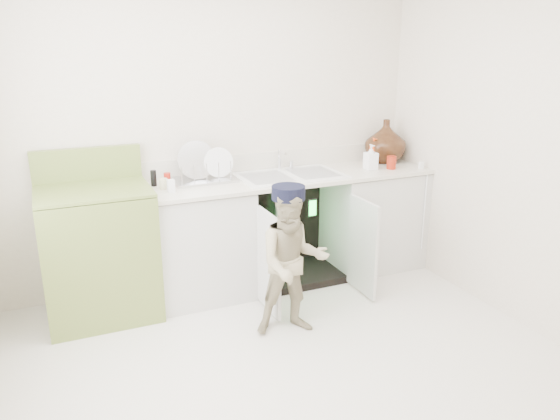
% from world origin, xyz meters
% --- Properties ---
extents(ground, '(3.50, 3.50, 0.00)m').
position_xyz_m(ground, '(0.00, 0.00, 0.00)').
color(ground, silver).
rests_on(ground, ground).
extents(room_shell, '(6.00, 5.50, 1.26)m').
position_xyz_m(room_shell, '(0.00, 0.00, 1.25)').
color(room_shell, beige).
rests_on(room_shell, ground).
extents(counter_run, '(2.44, 1.02, 1.28)m').
position_xyz_m(counter_run, '(0.60, 1.21, 0.49)').
color(counter_run, silver).
rests_on(counter_run, ground).
extents(avocado_stove, '(0.77, 0.65, 1.20)m').
position_xyz_m(avocado_stove, '(-0.98, 1.18, 0.50)').
color(avocado_stove, olive).
rests_on(avocado_stove, ground).
extents(repair_worker, '(0.71, 0.73, 1.05)m').
position_xyz_m(repair_worker, '(0.19, 0.38, 0.53)').
color(repair_worker, tan).
rests_on(repair_worker, ground).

